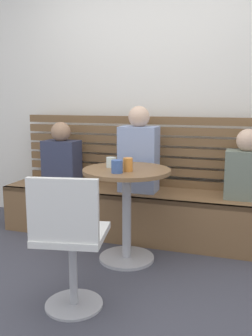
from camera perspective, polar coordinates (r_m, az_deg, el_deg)
The scene contains 12 objects.
ground at distance 2.50m, azimuth -5.03°, elevation -19.89°, with size 8.00×8.00×0.00m, color #42424C.
back_wall at distance 3.73m, azimuth 4.90°, elevation 13.32°, with size 5.20×0.10×2.90m, color white.
booth_bench at distance 3.45m, azimuth 2.85°, elevation -7.09°, with size 2.70×0.52×0.44m.
booth_backrest at distance 3.56m, azimuth 3.97°, elevation 2.63°, with size 2.65×0.04×0.67m.
cafe_table at distance 2.89m, azimuth 0.06°, elevation -4.47°, with size 0.68×0.68×0.74m.
white_chair at distance 2.22m, azimuth -8.76°, elevation -10.74°, with size 0.47×0.47×0.85m.
person_adult at distance 3.33m, azimuth 1.98°, elevation 2.25°, with size 0.34×0.22×0.77m.
person_child_left at distance 3.24m, azimuth 18.08°, elevation -0.10°, with size 0.34×0.22×0.59m.
person_child_middle at distance 3.67m, azimuth -9.90°, elevation 1.65°, with size 0.34×0.22×0.61m.
cup_tumbler_orange at distance 2.75m, azimuth 0.30°, elevation 0.54°, with size 0.07×0.07×0.10m, color orange.
cup_glass_short at distance 2.90m, azimuth -2.29°, elevation 0.88°, with size 0.08×0.08×0.08m, color silver.
cup_mug_blue at distance 2.68m, azimuth -1.40°, elevation 0.23°, with size 0.08×0.08×0.10m, color #3D5B9E.
Camera 1 is at (0.87, -1.98, 1.27)m, focal length 39.49 mm.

